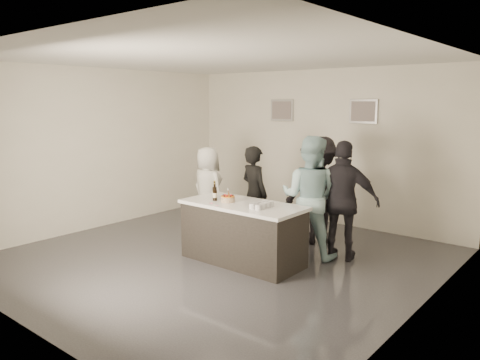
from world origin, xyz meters
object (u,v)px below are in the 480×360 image
(person_guest_left, at_px, (208,189))
(bar_counter, at_px, (243,233))
(beer_bottle_a, at_px, (215,190))
(beer_bottle_b, at_px, (215,192))
(cake, at_px, (228,199))
(person_main_blue, at_px, (310,197))
(person_main_black, at_px, (254,194))
(person_guest_back, at_px, (320,191))
(person_guest_right, at_px, (343,201))

(person_guest_left, bearing_deg, bar_counter, 158.75)
(beer_bottle_a, distance_m, beer_bottle_b, 0.20)
(cake, distance_m, person_main_blue, 1.26)
(beer_bottle_b, xyz_separation_m, person_main_black, (-0.09, 1.10, -0.21))
(bar_counter, distance_m, person_guest_back, 1.67)
(cake, distance_m, beer_bottle_b, 0.24)
(cake, distance_m, person_guest_back, 1.74)
(person_main_black, xyz_separation_m, person_guest_left, (-1.06, -0.04, -0.04))
(person_main_black, height_order, person_guest_back, person_guest_back)
(person_main_blue, bearing_deg, person_guest_left, -16.00)
(cake, xyz_separation_m, person_guest_right, (1.32, 1.11, -0.03))
(beer_bottle_a, bearing_deg, person_guest_left, 137.83)
(person_main_blue, bearing_deg, person_guest_back, -85.57)
(person_guest_right, bearing_deg, person_main_blue, 7.42)
(person_guest_back, bearing_deg, beer_bottle_b, 33.63)
(cake, distance_m, person_main_black, 1.09)
(bar_counter, height_order, person_main_black, person_main_black)
(beer_bottle_b, height_order, person_guest_back, person_guest_back)
(cake, xyz_separation_m, person_main_blue, (0.86, 0.92, 0.00))
(cake, bearing_deg, person_main_black, 106.21)
(person_main_black, distance_m, person_guest_back, 1.10)
(cake, height_order, person_guest_right, person_guest_right)
(person_guest_right, bearing_deg, bar_counter, 28.20)
(person_main_black, bearing_deg, cake, 122.38)
(beer_bottle_b, distance_m, person_guest_right, 1.93)
(person_guest_back, bearing_deg, beer_bottle_a, 27.83)
(person_main_blue, height_order, person_guest_back, person_main_blue)
(person_guest_left, distance_m, person_guest_back, 2.09)
(beer_bottle_b, distance_m, person_main_blue, 1.45)
(person_guest_left, bearing_deg, beer_bottle_a, 147.10)
(person_main_black, relative_size, person_guest_left, 1.05)
(bar_counter, relative_size, cake, 8.95)
(beer_bottle_a, height_order, person_main_blue, person_main_blue)
(cake, relative_size, beer_bottle_a, 0.80)
(bar_counter, relative_size, person_main_blue, 0.99)
(beer_bottle_a, distance_m, person_guest_right, 1.96)
(person_guest_right, bearing_deg, person_guest_back, -51.97)
(person_main_blue, distance_m, person_guest_back, 0.74)
(bar_counter, relative_size, beer_bottle_b, 7.15)
(person_guest_right, bearing_deg, person_main_black, -13.11)
(cake, height_order, beer_bottle_a, beer_bottle_a)
(cake, height_order, person_guest_back, person_guest_back)
(cake, bearing_deg, bar_counter, 15.10)
(person_guest_back, bearing_deg, person_guest_left, -12.65)
(person_guest_left, xyz_separation_m, person_guest_back, (1.99, 0.62, 0.12))
(person_main_black, relative_size, person_guest_back, 0.91)
(person_guest_left, bearing_deg, person_guest_back, -153.50)
(person_main_blue, relative_size, person_guest_right, 1.03)
(person_main_black, bearing_deg, person_guest_right, -161.21)
(person_main_blue, xyz_separation_m, person_guest_right, (0.46, 0.20, -0.03))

